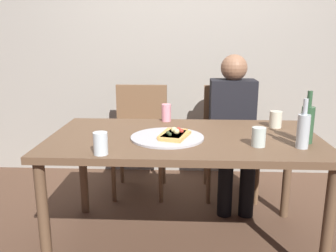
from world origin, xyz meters
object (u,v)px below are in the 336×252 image
at_px(dining_table, 184,147).
at_px(tumbler_far, 259,137).
at_px(pizza_slice_last, 175,135).
at_px(chair_left, 140,132).
at_px(chair_right, 230,133).
at_px(pizza_tray, 167,137).
at_px(beer_bottle, 307,123).
at_px(wine_bottle, 303,130).
at_px(guest_in_sweater, 233,122).
at_px(pizza_slice_extra, 173,134).
at_px(soda_can, 166,113).
at_px(wine_glass, 276,119).
at_px(tumbler_near, 100,143).

relative_size(dining_table, tumbler_far, 15.38).
bearing_deg(dining_table, pizza_slice_last, -124.12).
bearing_deg(chair_left, chair_right, -180.00).
xyz_separation_m(pizza_tray, beer_bottle, (0.78, -0.05, 0.11)).
height_order(pizza_slice_last, tumbler_far, tumbler_far).
relative_size(wine_bottle, guest_in_sweater, 0.23).
height_order(pizza_slice_extra, chair_right, chair_right).
relative_size(pizza_slice_extra, chair_left, 0.27).
xyz_separation_m(pizza_slice_extra, soda_can, (-0.06, 0.42, 0.04)).
bearing_deg(tumbler_far, soda_can, 133.09).
relative_size(pizza_tray, tumbler_far, 4.09).
height_order(pizza_tray, wine_bottle, wine_bottle).
xyz_separation_m(pizza_slice_last, wine_bottle, (0.68, -0.14, 0.08)).
bearing_deg(wine_bottle, pizza_slice_last, 168.69).
relative_size(pizza_slice_extra, soda_can, 2.00).
xyz_separation_m(wine_bottle, soda_can, (-0.76, 0.59, -0.04)).
relative_size(beer_bottle, chair_right, 0.33).
bearing_deg(soda_can, pizza_slice_last, -80.21).
bearing_deg(chair_right, tumbler_far, 90.98).
bearing_deg(pizza_slice_last, wine_bottle, -11.31).
xyz_separation_m(wine_glass, chair_right, (-0.21, 0.61, -0.26)).
relative_size(pizza_tray, guest_in_sweater, 0.37).
xyz_separation_m(soda_can, guest_in_sweater, (0.52, 0.31, -0.14)).
bearing_deg(beer_bottle, guest_in_sweater, 110.43).
bearing_deg(pizza_tray, beer_bottle, -3.61).
xyz_separation_m(wine_glass, soda_can, (-0.73, 0.14, 0.01)).
bearing_deg(chair_left, tumbler_far, 127.00).
relative_size(tumbler_far, wine_glass, 0.97).
bearing_deg(wine_bottle, chair_right, 103.17).
relative_size(wine_bottle, tumbler_far, 2.54).
xyz_separation_m(pizza_slice_extra, tumbler_near, (-0.36, -0.33, 0.03)).
relative_size(pizza_tray, pizza_slice_last, 1.74).
bearing_deg(wine_glass, pizza_tray, -157.06).
height_order(tumbler_near, guest_in_sweater, guest_in_sweater).
xyz_separation_m(pizza_tray, tumbler_far, (0.50, -0.13, 0.05)).
bearing_deg(chair_left, beer_bottle, 138.04).
relative_size(tumbler_near, chair_right, 0.13).
xyz_separation_m(soda_can, chair_left, (-0.25, 0.46, -0.27)).
xyz_separation_m(tumbler_near, soda_can, (0.29, 0.75, 0.00)).
distance_m(pizza_slice_last, pizza_slice_extra, 0.04).
distance_m(pizza_tray, tumbler_far, 0.52).
height_order(pizza_slice_extra, tumbler_far, tumbler_far).
height_order(pizza_tray, soda_can, soda_can).
bearing_deg(pizza_slice_last, dining_table, 55.88).
relative_size(dining_table, pizza_tray, 3.75).
distance_m(pizza_slice_extra, wine_bottle, 0.72).
distance_m(wine_bottle, tumbler_near, 1.07).
bearing_deg(wine_bottle, beer_bottle, 61.99).
relative_size(dining_table, tumbler_near, 14.03).
bearing_deg(wine_bottle, tumbler_far, 175.47).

